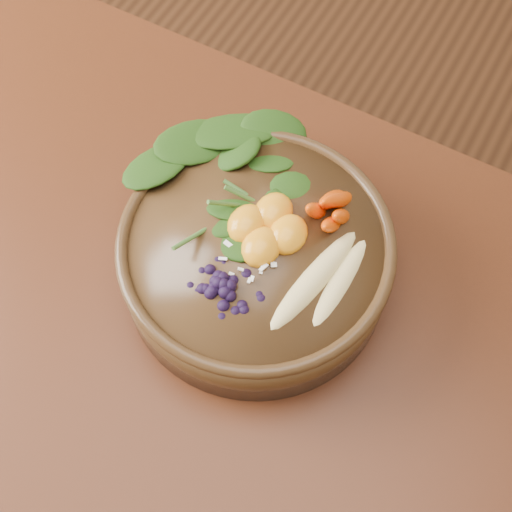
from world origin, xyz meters
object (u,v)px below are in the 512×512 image
stoneware_bowl (256,260)px  blueberry_pile (224,279)px  mandarin_cluster (268,223)px  banana_halves (328,274)px  carrot_cluster (342,193)px  kale_heap (253,170)px  dining_table (141,364)px

stoneware_bowl → blueberry_pile: (-0.00, -0.07, 0.07)m
stoneware_bowl → mandarin_cluster: 0.06m
mandarin_cluster → banana_halves: bearing=-15.0°
stoneware_bowl → banana_halves: size_ratio=1.80×
blueberry_pile → carrot_cluster: bearing=65.2°
mandarin_cluster → kale_heap: bearing=132.9°
kale_heap → mandarin_cluster: size_ratio=2.07×
kale_heap → blueberry_pile: 0.14m
dining_table → carrot_cluster: 0.36m
kale_heap → stoneware_bowl: bearing=-58.4°
kale_heap → carrot_cluster: size_ratio=2.38×
dining_table → mandarin_cluster: mandarin_cluster is taller
stoneware_bowl → carrot_cluster: (0.07, 0.08, 0.09)m
banana_halves → blueberry_pile: bearing=-141.5°
carrot_cluster → blueberry_pile: bearing=-109.5°
kale_heap → mandarin_cluster: 0.07m
stoneware_bowl → kale_heap: bearing=121.6°
kale_heap → banana_halves: 0.16m
banana_halves → mandarin_cluster: mandarin_cluster is taller
mandarin_cluster → dining_table: bearing=-120.0°
kale_heap → banana_halves: (0.14, -0.08, -0.01)m
mandarin_cluster → blueberry_pile: bearing=-94.5°
kale_heap → blueberry_pile: (0.04, -0.14, -0.00)m
stoneware_bowl → carrot_cluster: size_ratio=3.62×
dining_table → blueberry_pile: bearing=41.7°
dining_table → stoneware_bowl: stoneware_bowl is taller
carrot_cluster → blueberry_pile: carrot_cluster is taller
carrot_cluster → dining_table: bearing=-119.4°
dining_table → kale_heap: (0.05, 0.22, 0.20)m
dining_table → banana_halves: (0.19, 0.14, 0.20)m
kale_heap → dining_table: bearing=-102.5°
kale_heap → carrot_cluster: bearing=5.2°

